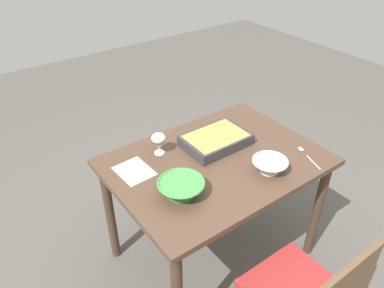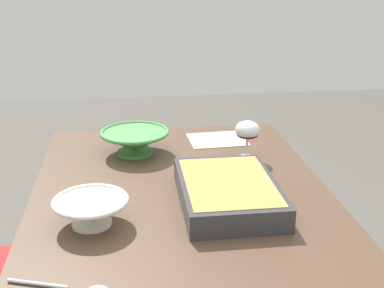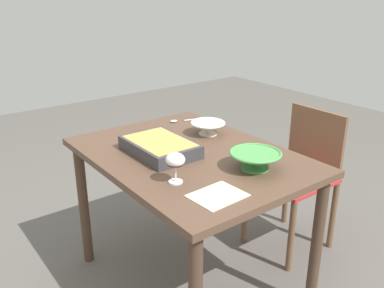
{
  "view_description": "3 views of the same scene",
  "coord_description": "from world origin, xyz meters",
  "px_view_note": "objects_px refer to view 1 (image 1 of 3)",
  "views": [
    {
      "loc": [
        1.11,
        1.28,
        2.02
      ],
      "look_at": [
        0.09,
        -0.11,
        0.86
      ],
      "focal_mm": 35.0,
      "sensor_mm": 36.0,
      "label": 1
    },
    {
      "loc": [
        -1.35,
        0.14,
        1.42
      ],
      "look_at": [
        0.13,
        -0.05,
        0.87
      ],
      "focal_mm": 48.45,
      "sensor_mm": 36.0,
      "label": 2
    },
    {
      "loc": [
        1.53,
        -1.14,
        1.55
      ],
      "look_at": [
        0.08,
        -0.05,
        0.86
      ],
      "focal_mm": 39.04,
      "sensor_mm": 36.0,
      "label": 3
    }
  ],
  "objects_px": {
    "casserole_dish": "(216,140)",
    "serving_spoon": "(305,153)",
    "small_bowl": "(270,165)",
    "wine_glass": "(159,139)",
    "napkin": "(134,171)",
    "mixing_bowl": "(181,188)",
    "dining_table": "(216,174)"
  },
  "relations": [
    {
      "from": "casserole_dish",
      "to": "serving_spoon",
      "type": "height_order",
      "value": "casserole_dish"
    },
    {
      "from": "casserole_dish",
      "to": "small_bowl",
      "type": "bearing_deg",
      "value": 101.48
    },
    {
      "from": "wine_glass",
      "to": "napkin",
      "type": "bearing_deg",
      "value": 17.72
    },
    {
      "from": "casserole_dish",
      "to": "napkin",
      "type": "relative_size",
      "value": 1.83
    },
    {
      "from": "mixing_bowl",
      "to": "serving_spoon",
      "type": "distance_m",
      "value": 0.78
    },
    {
      "from": "wine_glass",
      "to": "serving_spoon",
      "type": "height_order",
      "value": "wine_glass"
    },
    {
      "from": "dining_table",
      "to": "mixing_bowl",
      "type": "height_order",
      "value": "mixing_bowl"
    },
    {
      "from": "wine_glass",
      "to": "small_bowl",
      "type": "distance_m",
      "value": 0.63
    },
    {
      "from": "serving_spoon",
      "to": "napkin",
      "type": "xyz_separation_m",
      "value": [
        0.87,
        -0.44,
        -0.01
      ]
    },
    {
      "from": "napkin",
      "to": "wine_glass",
      "type": "bearing_deg",
      "value": -162.28
    },
    {
      "from": "casserole_dish",
      "to": "napkin",
      "type": "height_order",
      "value": "casserole_dish"
    },
    {
      "from": "wine_glass",
      "to": "napkin",
      "type": "xyz_separation_m",
      "value": [
        0.2,
        0.06,
        -0.09
      ]
    },
    {
      "from": "casserole_dish",
      "to": "serving_spoon",
      "type": "bearing_deg",
      "value": 133.16
    },
    {
      "from": "dining_table",
      "to": "mixing_bowl",
      "type": "bearing_deg",
      "value": 20.74
    },
    {
      "from": "dining_table",
      "to": "casserole_dish",
      "type": "bearing_deg",
      "value": -127.14
    },
    {
      "from": "casserole_dish",
      "to": "serving_spoon",
      "type": "relative_size",
      "value": 1.74
    },
    {
      "from": "small_bowl",
      "to": "napkin",
      "type": "relative_size",
      "value": 0.93
    },
    {
      "from": "casserole_dish",
      "to": "wine_glass",
      "type": "bearing_deg",
      "value": -21.68
    },
    {
      "from": "wine_glass",
      "to": "napkin",
      "type": "height_order",
      "value": "wine_glass"
    },
    {
      "from": "casserole_dish",
      "to": "mixing_bowl",
      "type": "relative_size",
      "value": 1.61
    },
    {
      "from": "dining_table",
      "to": "casserole_dish",
      "type": "height_order",
      "value": "casserole_dish"
    },
    {
      "from": "casserole_dish",
      "to": "mixing_bowl",
      "type": "bearing_deg",
      "value": 30.24
    },
    {
      "from": "mixing_bowl",
      "to": "dining_table",
      "type": "bearing_deg",
      "value": -159.26
    },
    {
      "from": "dining_table",
      "to": "small_bowl",
      "type": "bearing_deg",
      "value": 123.77
    },
    {
      "from": "small_bowl",
      "to": "napkin",
      "type": "xyz_separation_m",
      "value": [
        0.59,
        -0.43,
        -0.04
      ]
    },
    {
      "from": "mixing_bowl",
      "to": "casserole_dish",
      "type": "bearing_deg",
      "value": -149.76
    },
    {
      "from": "napkin",
      "to": "dining_table",
      "type": "bearing_deg",
      "value": 156.88
    },
    {
      "from": "mixing_bowl",
      "to": "napkin",
      "type": "xyz_separation_m",
      "value": [
        0.1,
        -0.3,
        -0.04
      ]
    },
    {
      "from": "wine_glass",
      "to": "casserole_dish",
      "type": "height_order",
      "value": "wine_glass"
    },
    {
      "from": "wine_glass",
      "to": "small_bowl",
      "type": "height_order",
      "value": "wine_glass"
    },
    {
      "from": "small_bowl",
      "to": "casserole_dish",
      "type": "bearing_deg",
      "value": -78.52
    },
    {
      "from": "serving_spoon",
      "to": "napkin",
      "type": "distance_m",
      "value": 0.97
    }
  ]
}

